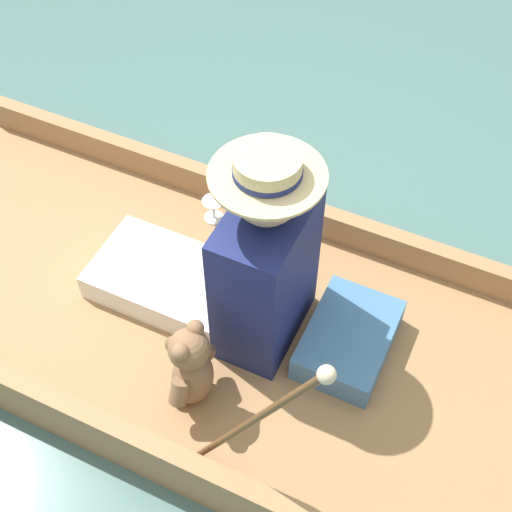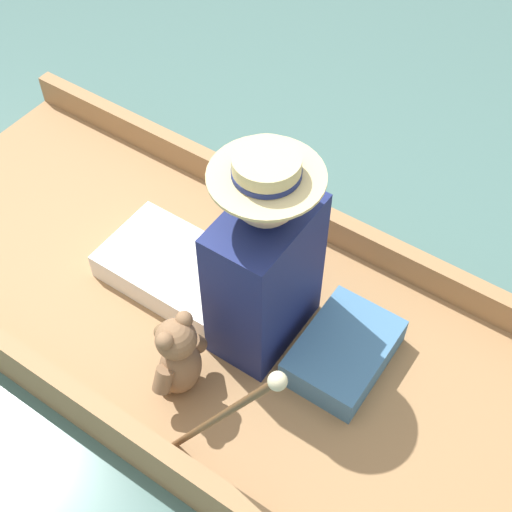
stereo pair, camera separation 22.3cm
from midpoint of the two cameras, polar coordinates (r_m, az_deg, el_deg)
ground_plane at (r=2.63m, az=-4.91°, el=-6.84°), size 16.00×16.00×0.00m
punt_boat at (r=2.57m, az=-5.00°, el=-6.04°), size 1.15×2.81×0.24m
seat_cushion at (r=2.44m, az=4.81°, el=-6.84°), size 0.39×0.27×0.11m
seated_person at (r=2.31m, az=-4.11°, el=-0.95°), size 0.38×0.82×0.81m
teddy_bear at (r=2.26m, az=-8.09°, el=-9.03°), size 0.25×0.15×0.36m
wine_glass at (r=2.80m, az=-5.72°, el=3.89°), size 0.09×0.09×0.10m
walking_cane at (r=1.84m, az=-3.01°, el=-12.80°), size 0.04×0.40×0.80m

